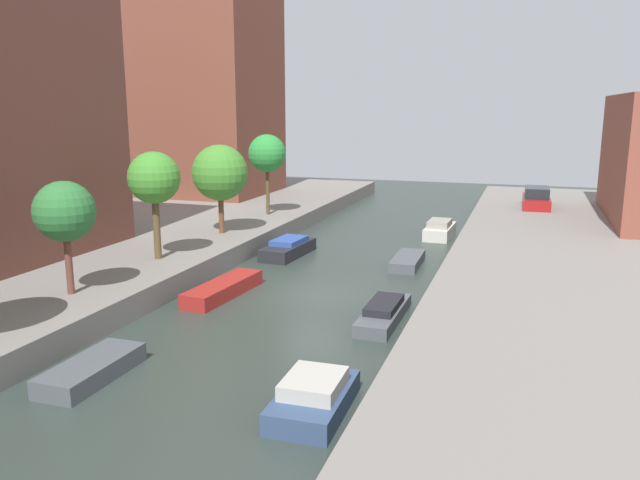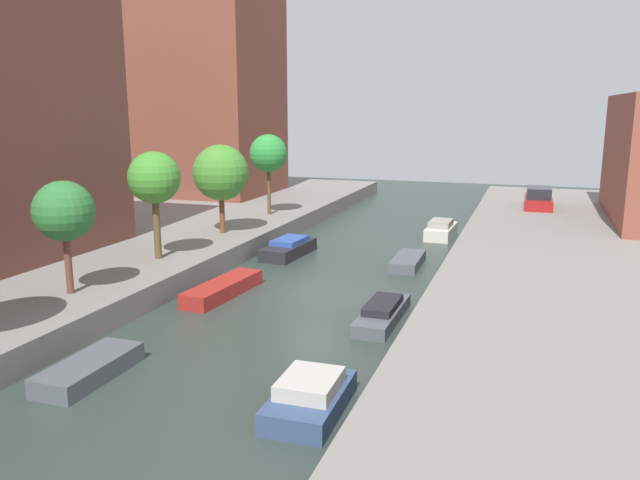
# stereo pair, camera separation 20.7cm
# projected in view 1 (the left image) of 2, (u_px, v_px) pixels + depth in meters

# --- Properties ---
(ground_plane) EXTENTS (84.00, 84.00, 0.00)m
(ground_plane) POSITION_uv_depth(u_px,v_px,m) (310.00, 295.00, 25.99)
(ground_plane) COLOR #2D3833
(quay_left) EXTENTS (20.00, 64.00, 1.00)m
(quay_left) POSITION_uv_depth(u_px,v_px,m) (22.00, 256.00, 30.55)
(quay_left) COLOR gray
(quay_left) RESTS_ON ground_plane
(apartment_tower_far) EXTENTS (10.00, 9.15, 18.48)m
(apartment_tower_far) POSITION_uv_depth(u_px,v_px,m) (203.00, 73.00, 47.93)
(apartment_tower_far) COLOR brown
(apartment_tower_far) RESTS_ON quay_left
(street_tree_2) EXTENTS (2.17, 2.17, 4.12)m
(street_tree_2) POSITION_uv_depth(u_px,v_px,m) (64.00, 212.00, 22.10)
(street_tree_2) COLOR brown
(street_tree_2) RESTS_ON quay_left
(street_tree_3) EXTENTS (2.29, 2.29, 4.78)m
(street_tree_3) POSITION_uv_depth(u_px,v_px,m) (154.00, 179.00, 27.25)
(street_tree_3) COLOR brown
(street_tree_3) RESTS_ON quay_left
(street_tree_4) EXTENTS (2.96, 2.96, 4.73)m
(street_tree_4) POSITION_uv_depth(u_px,v_px,m) (220.00, 173.00, 33.04)
(street_tree_4) COLOR brown
(street_tree_4) RESTS_ON quay_left
(street_tree_5) EXTENTS (2.34, 2.34, 5.02)m
(street_tree_5) POSITION_uv_depth(u_px,v_px,m) (267.00, 154.00, 38.79)
(street_tree_5) COLOR brown
(street_tree_5) RESTS_ON quay_left
(parked_car) EXTENTS (1.85, 4.61, 1.40)m
(parked_car) POSITION_uv_depth(u_px,v_px,m) (536.00, 199.00, 42.27)
(parked_car) COLOR maroon
(parked_car) RESTS_ON quay_right
(moored_boat_left_1) EXTENTS (1.39, 3.41, 0.55)m
(moored_boat_left_1) POSITION_uv_depth(u_px,v_px,m) (92.00, 370.00, 17.89)
(moored_boat_left_1) COLOR #4C5156
(moored_boat_left_1) RESTS_ON ground_plane
(moored_boat_left_2) EXTENTS (1.55, 4.67, 0.61)m
(moored_boat_left_2) POSITION_uv_depth(u_px,v_px,m) (223.00, 289.00, 25.78)
(moored_boat_left_2) COLOR maroon
(moored_boat_left_2) RESTS_ON ground_plane
(moored_boat_left_3) EXTENTS (1.81, 4.09, 0.90)m
(moored_boat_left_3) POSITION_uv_depth(u_px,v_px,m) (288.00, 248.00, 32.77)
(moored_boat_left_3) COLOR #232328
(moored_boat_left_3) RESTS_ON ground_plane
(moored_boat_right_1) EXTENTS (1.74, 3.24, 0.97)m
(moored_boat_right_1) POSITION_uv_depth(u_px,v_px,m) (314.00, 397.00, 15.92)
(moored_boat_right_1) COLOR #33476B
(moored_boat_right_1) RESTS_ON ground_plane
(moored_boat_right_2) EXTENTS (1.24, 4.29, 0.74)m
(moored_boat_right_2) POSITION_uv_depth(u_px,v_px,m) (384.00, 312.00, 22.77)
(moored_boat_right_2) COLOR #4C5156
(moored_boat_right_2) RESTS_ON ground_plane
(moored_boat_right_3) EXTENTS (1.34, 3.56, 0.50)m
(moored_boat_right_3) POSITION_uv_depth(u_px,v_px,m) (407.00, 261.00, 30.68)
(moored_boat_right_3) COLOR #4C5156
(moored_boat_right_3) RESTS_ON ground_plane
(moored_boat_right_4) EXTENTS (1.55, 3.61, 1.08)m
(moored_boat_right_4) POSITION_uv_depth(u_px,v_px,m) (440.00, 230.00, 37.37)
(moored_boat_right_4) COLOR beige
(moored_boat_right_4) RESTS_ON ground_plane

